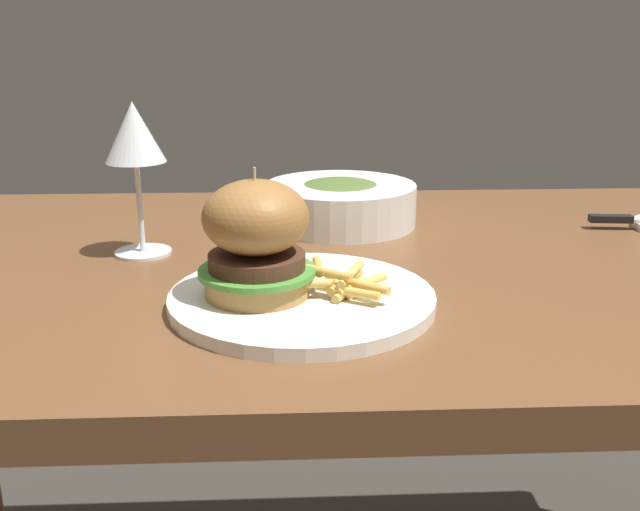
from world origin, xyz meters
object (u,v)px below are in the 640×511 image
Objects in this scene: main_plate at (302,299)px; burger_sandwich at (256,239)px; soup_bowl at (340,202)px; wine_glass at (135,139)px.

burger_sandwich is at bearing -174.90° from main_plate.
burger_sandwich reaches higher than main_plate.
main_plate is 1.25× the size of soup_bowl.
main_plate is 1.44× the size of wine_glass.
wine_glass is (-0.20, 0.19, 0.14)m from main_plate.
wine_glass is 0.87× the size of soup_bowl.
wine_glass is at bearing -152.57° from soup_bowl.
wine_glass is 0.32m from soup_bowl.
wine_glass is at bearing 136.57° from main_plate.
wine_glass is (-0.15, 0.19, 0.07)m from burger_sandwich.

